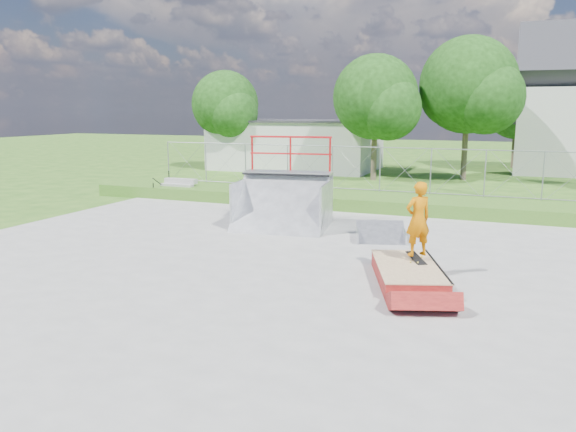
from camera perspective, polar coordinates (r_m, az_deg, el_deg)
name	(u,v)px	position (r m, az deg, el deg)	size (l,w,h in m)	color
ground	(280,272)	(13.28, -0.82, -5.73)	(120.00, 120.00, 0.00)	#2B5819
concrete_pad	(280,271)	(13.27, -0.82, -5.64)	(20.00, 16.00, 0.04)	gray
grass_berm	(373,201)	(22.09, 8.67, 1.48)	(24.00, 3.00, 0.50)	#2B5819
grind_box	(408,274)	(12.70, 12.05, -5.78)	(2.15, 3.02, 0.41)	maroon
quarter_pipe	(282,184)	(17.78, -0.65, 3.27)	(2.90, 2.45, 2.90)	gray
flat_bank_ramp	(381,233)	(16.60, 9.38, -1.74)	(1.41, 1.50, 0.43)	gray
skateboard	(416,258)	(13.06, 12.90, -4.23)	(0.22, 0.80, 0.02)	black
skater	(418,222)	(12.88, 13.06, -0.61)	(0.61, 0.40, 1.68)	#C46602
concrete_stairs	(175,189)	(24.68, -11.38, 2.71)	(1.50, 1.60, 0.80)	gray
chain_link_fence	(380,169)	(22.91, 9.32, 4.69)	(20.00, 0.06, 1.80)	gray
utility_building_flat	(296,145)	(36.20, 0.84, 7.18)	(10.00, 6.00, 3.00)	beige
tree_left_near	(379,100)	(30.33, 9.27, 11.52)	(4.76, 4.48, 6.65)	brown
tree_center	(474,89)	(31.66, 18.33, 12.19)	(5.44, 5.12, 7.60)	brown
tree_left_far	(227,107)	(35.72, -6.18, 10.98)	(4.42, 4.16, 6.18)	brown
tree_back_mid	(520,112)	(39.62, 22.54, 9.77)	(4.08, 3.84, 5.70)	brown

